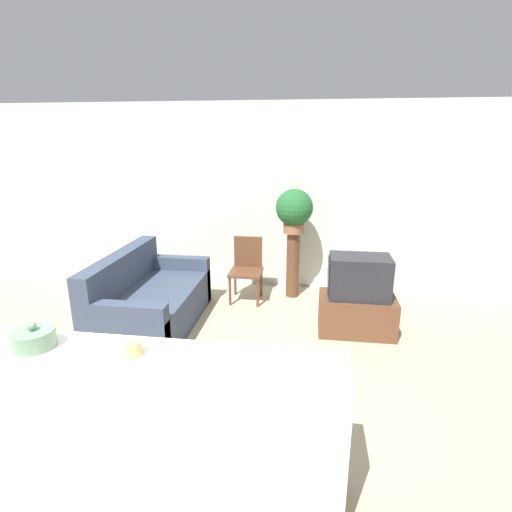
# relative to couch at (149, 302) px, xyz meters

# --- Properties ---
(ground_plane) EXTENTS (14.00, 14.00, 0.00)m
(ground_plane) POSITION_rel_couch_xyz_m (0.81, -1.77, -0.31)
(ground_plane) COLOR tan
(wall_back) EXTENTS (9.00, 0.06, 2.70)m
(wall_back) POSITION_rel_couch_xyz_m (0.81, 1.66, 1.04)
(wall_back) COLOR silver
(wall_back) RESTS_ON ground_plane
(couch) EXTENTS (0.95, 1.78, 0.90)m
(couch) POSITION_rel_couch_xyz_m (0.00, 0.00, 0.00)
(couch) COLOR #384256
(couch) RESTS_ON ground_plane
(tv_stand) EXTENTS (0.87, 0.52, 0.44)m
(tv_stand) POSITION_rel_couch_xyz_m (2.45, 0.18, -0.09)
(tv_stand) COLOR brown
(tv_stand) RESTS_ON ground_plane
(television) EXTENTS (0.69, 0.44, 0.48)m
(television) POSITION_rel_couch_xyz_m (2.45, 0.18, 0.38)
(television) COLOR #232328
(television) RESTS_ON tv_stand
(wooden_chair) EXTENTS (0.44, 0.44, 0.88)m
(wooden_chair) POSITION_rel_couch_xyz_m (1.02, 1.01, 0.17)
(wooden_chair) COLOR brown
(wooden_chair) RESTS_ON ground_plane
(plant_stand) EXTENTS (0.18, 0.18, 0.94)m
(plant_stand) POSITION_rel_couch_xyz_m (1.65, 1.20, 0.16)
(plant_stand) COLOR brown
(plant_stand) RESTS_ON ground_plane
(potted_plant) EXTENTS (0.51, 0.51, 0.61)m
(potted_plant) POSITION_rel_couch_xyz_m (1.65, 1.20, 0.96)
(potted_plant) COLOR #8E5B3D
(potted_plant) RESTS_ON plant_stand
(foreground_counter) EXTENTS (2.64, 0.44, 0.99)m
(foreground_counter) POSITION_rel_couch_xyz_m (0.81, -2.27, 0.19)
(foreground_counter) COLOR white
(foreground_counter) RESTS_ON ground_plane
(decorative_bowl) EXTENTS (0.25, 0.25, 0.17)m
(decorative_bowl) POSITION_rel_couch_xyz_m (0.27, -2.27, 0.74)
(decorative_bowl) COLOR gray
(decorative_bowl) RESTS_ON foreground_counter
(candle_jar) EXTENTS (0.11, 0.11, 0.08)m
(candle_jar) POSITION_rel_couch_xyz_m (0.89, -2.27, 0.73)
(candle_jar) COLOR tan
(candle_jar) RESTS_ON foreground_counter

